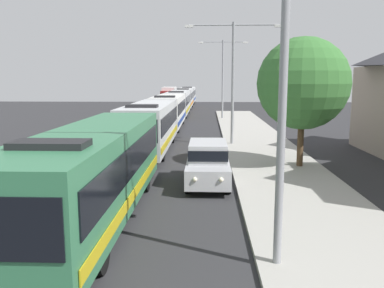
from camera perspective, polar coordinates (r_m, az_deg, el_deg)
bus_lead at (r=13.56m, az=-13.55°, el=-3.55°), size 2.58×12.26×3.21m
bus_second_in_line at (r=26.20m, az=-5.86°, el=2.75°), size 2.58×11.45×3.21m
bus_middle at (r=38.37m, az=-3.31°, el=4.84°), size 2.58×11.77×3.21m
bus_fourth_in_line at (r=50.99m, az=-1.95°, el=5.94°), size 2.58×11.80×3.21m
bus_rear at (r=63.86m, az=-1.11°, el=6.61°), size 2.58×11.03×3.21m
bus_tail_end at (r=76.41m, az=-0.57°, el=7.04°), size 2.58×10.81×3.21m
white_suv at (r=17.67m, az=2.27°, el=-2.51°), size 1.86×4.53×1.90m
box_truck_oncoming at (r=73.06m, az=-3.31°, el=6.93°), size 2.35×7.07×3.15m
streetlamp_near at (r=9.57m, az=13.00°, el=12.92°), size 5.90×0.28×8.40m
streetlamp_mid at (r=27.97m, az=5.85°, el=10.47°), size 6.54×0.28×8.26m
streetlamp_far at (r=46.48m, az=4.40°, el=10.26°), size 5.58×0.28×8.80m
roadside_tree at (r=21.24m, az=15.50°, el=8.27°), size 4.67×4.67×6.59m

